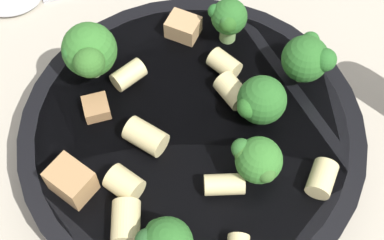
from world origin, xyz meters
The scene contains 18 objects.
ground_plane centered at (0.00, 0.00, 0.00)m, with size 2.00×2.00×0.00m, color #BCB29E.
pasta_bowl centered at (0.00, 0.00, 0.02)m, with size 0.23×0.23×0.04m.
broccoli_floret_1 centered at (0.08, 0.03, 0.06)m, with size 0.03×0.03×0.04m.
broccoli_floret_2 centered at (0.03, 0.07, 0.06)m, with size 0.03×0.03×0.04m.
broccoli_floret_3 centered at (0.04, -0.04, 0.06)m, with size 0.03×0.03×0.04m.
broccoli_floret_4 centered at (0.04, 0.01, 0.06)m, with size 0.03×0.03×0.04m.
broccoli_floret_5 centered at (-0.06, 0.05, 0.07)m, with size 0.04×0.04×0.05m.
rigatoni_0 centered at (0.02, -0.05, 0.05)m, with size 0.01×0.01×0.02m, color beige.
rigatoni_1 centered at (0.03, 0.02, 0.05)m, with size 0.02×0.02×0.02m, color beige.
rigatoni_2 centered at (-0.04, 0.04, 0.05)m, with size 0.01×0.01×0.02m, color beige.
rigatoni_3 centered at (-0.04, -0.04, 0.05)m, with size 0.02×0.02×0.02m, color beige.
rigatoni_4 centered at (-0.03, -0.01, 0.05)m, with size 0.02×0.02×0.03m, color beige.
rigatoni_6 centered at (-0.04, -0.07, 0.05)m, with size 0.02×0.02×0.02m, color beige.
rigatoni_7 centered at (0.03, 0.05, 0.05)m, with size 0.01×0.01×0.02m, color beige.
rigatoni_8 centered at (0.08, -0.05, 0.05)m, with size 0.02×0.02×0.02m, color beige.
chicken_chunk_0 centered at (-0.06, 0.02, 0.04)m, with size 0.02×0.02×0.01m, color #A87A4C.
chicken_chunk_1 centered at (0.00, 0.08, 0.05)m, with size 0.02×0.02×0.01m, color tan.
chicken_chunk_2 centered at (-0.08, -0.04, 0.05)m, with size 0.03×0.02×0.02m, color tan.
Camera 1 is at (-0.01, -0.18, 0.35)m, focal length 50.00 mm.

